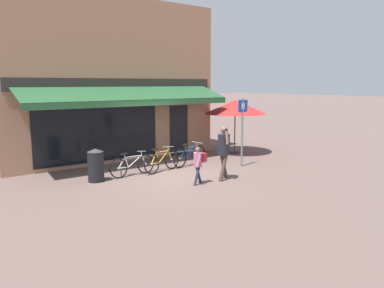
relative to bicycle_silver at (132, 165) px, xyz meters
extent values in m
plane|color=brown|center=(1.14, -0.81, -0.35)|extent=(160.00, 160.00, 0.00)
cube|color=#9E7056|center=(0.77, 3.69, 2.77)|extent=(8.73, 3.00, 6.25)
cube|color=black|center=(-0.19, 2.17, 0.90)|extent=(4.80, 0.04, 2.20)
cube|color=black|center=(3.39, 2.17, 0.70)|extent=(0.90, 0.04, 2.10)
cube|color=#282623|center=(0.77, 2.17, 2.64)|extent=(8.29, 0.06, 0.44)
cube|color=#23512D|center=(0.77, 1.45, 2.32)|extent=(7.85, 1.50, 0.50)
cube|color=#23512D|center=(0.77, 0.70, 1.99)|extent=(7.85, 0.03, 0.20)
cylinder|color=#47494F|center=(1.18, 0.17, 0.20)|extent=(3.12, 0.04, 0.04)
cylinder|color=#47494F|center=(-0.33, 0.17, -0.08)|extent=(0.04, 0.04, 0.55)
cylinder|color=#47494F|center=(2.70, 0.17, -0.08)|extent=(0.04, 0.04, 0.55)
torus|color=black|center=(0.52, 0.03, -0.03)|extent=(0.66, 0.19, 0.65)
cylinder|color=#9E9EA3|center=(0.52, 0.03, -0.03)|extent=(0.08, 0.08, 0.08)
torus|color=black|center=(-0.51, -0.04, -0.03)|extent=(0.66, 0.19, 0.65)
cylinder|color=#9E9EA3|center=(-0.51, -0.04, -0.03)|extent=(0.08, 0.08, 0.08)
cylinder|color=#BCB7B2|center=(0.13, 0.03, 0.11)|extent=(0.58, 0.13, 0.35)
cylinder|color=#BCB7B2|center=(0.09, 0.05, 0.28)|extent=(0.64, 0.08, 0.05)
cylinder|color=#BCB7B2|center=(-0.19, 0.01, 0.12)|extent=(0.13, 0.09, 0.34)
cylinder|color=#BCB7B2|center=(-0.33, -0.03, -0.04)|extent=(0.37, 0.06, 0.05)
cylinder|color=#BCB7B2|center=(-0.37, -0.01, 0.13)|extent=(0.31, 0.11, 0.34)
cylinder|color=#BCB7B2|center=(0.47, 0.05, 0.12)|extent=(0.16, 0.08, 0.31)
cylinder|color=#9E9EA3|center=(-0.25, 0.03, 0.34)|extent=(0.06, 0.04, 0.11)
cube|color=black|center=(-0.26, 0.04, 0.41)|extent=(0.25, 0.12, 0.06)
cylinder|color=#9E9EA3|center=(0.41, 0.08, 0.34)|extent=(0.03, 0.05, 0.14)
cylinder|color=#9E9EA3|center=(0.41, 0.09, 0.41)|extent=(0.06, 0.52, 0.10)
torus|color=black|center=(1.59, 0.04, 0.00)|extent=(0.72, 0.32, 0.70)
cylinder|color=#9E9EA3|center=(1.59, 0.04, 0.00)|extent=(0.09, 0.08, 0.08)
torus|color=black|center=(0.62, -0.21, 0.00)|extent=(0.72, 0.32, 0.70)
cylinder|color=#9E9EA3|center=(0.62, -0.21, 0.00)|extent=(0.09, 0.08, 0.08)
cylinder|color=orange|center=(1.22, -0.03, 0.15)|extent=(0.54, 0.22, 0.37)
cylinder|color=orange|center=(1.17, -0.02, 0.33)|extent=(0.61, 0.18, 0.05)
cylinder|color=orange|center=(0.92, -0.11, 0.16)|extent=(0.13, 0.08, 0.37)
cylinder|color=orange|center=(0.79, -0.17, -0.01)|extent=(0.35, 0.12, 0.05)
cylinder|color=orange|center=(0.75, -0.15, 0.17)|extent=(0.29, 0.16, 0.36)
cylinder|color=orange|center=(1.53, 0.05, 0.16)|extent=(0.16, 0.06, 0.34)
cylinder|color=#9E9EA3|center=(0.86, -0.09, 0.39)|extent=(0.06, 0.04, 0.11)
cube|color=black|center=(0.84, -0.08, 0.46)|extent=(0.26, 0.16, 0.06)
cylinder|color=#9E9EA3|center=(1.47, 0.07, 0.39)|extent=(0.04, 0.05, 0.14)
cylinder|color=#9E9EA3|center=(1.47, 0.08, 0.46)|extent=(0.15, 0.51, 0.10)
torus|color=black|center=(2.99, 0.25, 0.00)|extent=(0.69, 0.24, 0.70)
cylinder|color=#9E9EA3|center=(2.99, 0.25, 0.00)|extent=(0.08, 0.08, 0.07)
torus|color=black|center=(1.93, -0.03, 0.00)|extent=(0.69, 0.24, 0.70)
cylinder|color=#9E9EA3|center=(1.93, -0.03, 0.00)|extent=(0.08, 0.08, 0.07)
cylinder|color=#1E4793|center=(2.58, 0.14, 0.15)|extent=(0.60, 0.18, 0.38)
cylinder|color=#1E4793|center=(2.55, 0.13, 0.34)|extent=(0.66, 0.20, 0.05)
cylinder|color=#1E4793|center=(2.26, 0.06, 0.16)|extent=(0.12, 0.07, 0.37)
cylinder|color=#1E4793|center=(2.11, 0.02, -0.01)|extent=(0.38, 0.13, 0.05)
cylinder|color=#1E4793|center=(2.07, 0.01, 0.17)|extent=(0.33, 0.11, 0.37)
cylinder|color=#1E4793|center=(2.93, 0.23, 0.16)|extent=(0.16, 0.08, 0.34)
cylinder|color=#9E9EA3|center=(2.21, 0.04, 0.39)|extent=(0.06, 0.04, 0.11)
cube|color=black|center=(2.19, 0.03, 0.46)|extent=(0.26, 0.16, 0.05)
cylinder|color=#9E9EA3|center=(2.87, 0.21, 0.40)|extent=(0.03, 0.03, 0.14)
cylinder|color=#9E9EA3|center=(2.87, 0.21, 0.47)|extent=(0.15, 0.51, 0.04)
cylinder|color=#47382D|center=(2.01, -2.29, 0.06)|extent=(0.36, 0.15, 0.85)
cylinder|color=#47382D|center=(2.22, -2.06, 0.06)|extent=(0.36, 0.15, 0.85)
cylinder|color=black|center=(2.11, -2.17, 0.78)|extent=(0.41, 0.41, 0.64)
sphere|color=brown|center=(2.11, -2.17, 1.25)|extent=(0.21, 0.21, 0.21)
cylinder|color=black|center=(2.19, -1.95, 0.78)|extent=(0.31, 0.20, 0.58)
cylinder|color=black|center=(2.08, -2.40, 0.93)|extent=(0.23, 0.21, 0.29)
cylinder|color=brown|center=(2.05, -2.40, 1.02)|extent=(0.15, 0.21, 0.44)
cube|color=black|center=(2.07, -2.35, 1.23)|extent=(0.03, 0.07, 0.14)
cylinder|color=#282D47|center=(1.02, -2.21, -0.08)|extent=(0.24, 0.09, 0.57)
cylinder|color=#282D47|center=(1.18, -2.07, -0.08)|extent=(0.24, 0.09, 0.57)
cylinder|color=#B26684|center=(1.10, -2.14, 0.41)|extent=(0.26, 0.26, 0.43)
sphere|color=brown|center=(1.10, -2.14, 0.72)|extent=(0.14, 0.14, 0.14)
cylinder|color=#B26684|center=(1.17, -2.00, 0.41)|extent=(0.21, 0.11, 0.39)
cylinder|color=#B26684|center=(1.03, -2.28, 0.41)|extent=(0.21, 0.11, 0.39)
cube|color=maroon|center=(1.30, -2.15, 0.46)|extent=(0.15, 0.22, 0.26)
cylinder|color=black|center=(-1.26, 0.00, 0.12)|extent=(0.49, 0.49, 0.94)
cone|color=#33353A|center=(-1.26, 0.00, 0.64)|extent=(0.50, 0.50, 0.10)
cylinder|color=slate|center=(3.91, -1.14, 0.90)|extent=(0.07, 0.07, 2.50)
cube|color=#14429E|center=(3.91, -1.15, 1.87)|extent=(0.44, 0.02, 0.44)
cube|color=white|center=(3.91, -1.16, 1.87)|extent=(0.14, 0.01, 0.22)
cylinder|color=#4C3D2D|center=(5.57, 1.01, 0.79)|extent=(0.05, 0.05, 2.28)
cone|color=red|center=(5.57, 1.01, 1.67)|extent=(2.66, 2.66, 0.60)
cylinder|color=#262628|center=(5.57, 1.01, -0.32)|extent=(0.44, 0.44, 0.06)
camera|label=1|loc=(-5.62, -10.91, 2.69)|focal=35.00mm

